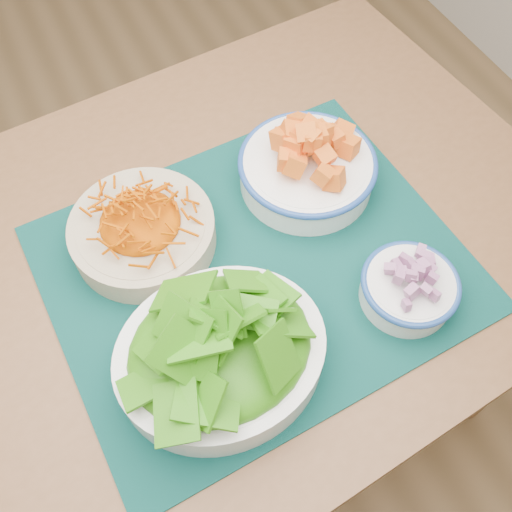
{
  "coord_description": "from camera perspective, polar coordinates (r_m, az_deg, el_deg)",
  "views": [
    {
      "loc": [
        0.12,
        -0.57,
        1.49
      ],
      "look_at": [
        0.31,
        -0.18,
        0.78
      ],
      "focal_mm": 40.0,
      "sensor_mm": 36.0,
      "label": 1
    }
  ],
  "objects": [
    {
      "name": "table",
      "position": [
        0.96,
        -5.41,
        -2.88
      ],
      "size": [
        1.29,
        0.92,
        0.75
      ],
      "rotation": [
        0.0,
        0.0,
        0.09
      ],
      "color": "brown",
      "rests_on": "ground"
    },
    {
      "name": "placemat",
      "position": [
        0.86,
        0.0,
        -1.12
      ],
      "size": [
        0.62,
        0.52,
        0.0
      ],
      "primitive_type": "cube",
      "rotation": [
        0.0,
        0.0,
        0.05
      ],
      "color": "black",
      "rests_on": "table"
    },
    {
      "name": "carrot_bowl",
      "position": [
        0.87,
        -11.36,
        2.81
      ],
      "size": [
        0.22,
        0.22,
        0.08
      ],
      "rotation": [
        0.0,
        0.0,
        0.01
      ],
      "color": "#C2B290",
      "rests_on": "placemat"
    },
    {
      "name": "ground",
      "position": [
        1.6,
        -13.34,
        -14.17
      ],
      "size": [
        4.0,
        4.0,
        0.0
      ],
      "primitive_type": "plane",
      "color": "#A07A4D",
      "rests_on": "ground"
    },
    {
      "name": "squash_bowl",
      "position": [
        0.92,
        5.22,
        9.47
      ],
      "size": [
        0.22,
        0.22,
        0.12
      ],
      "rotation": [
        0.0,
        0.0,
        -0.04
      ],
      "color": "white",
      "rests_on": "placemat"
    },
    {
      "name": "onion_bowl",
      "position": [
        0.83,
        15.12,
        -2.88
      ],
      "size": [
        0.17,
        0.17,
        0.07
      ],
      "rotation": [
        0.0,
        0.0,
        -0.39
      ],
      "color": "white",
      "rests_on": "placemat"
    },
    {
      "name": "lettuce_bowl",
      "position": [
        0.74,
        -3.61,
        -9.22
      ],
      "size": [
        0.29,
        0.25,
        0.12
      ],
      "rotation": [
        0.0,
        0.0,
        -0.03
      ],
      "color": "white",
      "rests_on": "placemat"
    }
  ]
}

